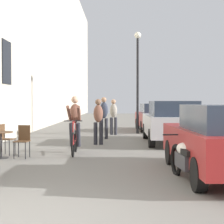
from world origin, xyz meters
The scene contains 13 objects.
building_facade_left centered at (-3.45, 14.00, 6.50)m, with size 0.54×68.00×13.01m.
cafe_table_far centered at (-2.02, 5.47, 0.52)m, with size 0.64×0.64×0.72m.
cafe_chair_far_toward_street centered at (-2.09, 6.04, 0.52)m, with size 0.46×0.46×0.89m.
cafe_chair_far_toward_wall centered at (-1.43, 5.55, 0.52)m, with size 0.42×0.42×0.89m.
cyclist_on_bicycle centered at (-0.11, 6.40, 0.81)m, with size 0.52×1.76×1.74m.
pedestrian_near centered at (0.47, 8.66, 0.92)m, with size 0.37×0.29×1.64m.
pedestrian_mid centered at (0.59, 10.73, 0.98)m, with size 0.36×0.26×1.73m.
pedestrian_far centered at (0.97, 12.59, 0.93)m, with size 0.36×0.26×1.66m.
street_lamp centered at (2.13, 13.21, 3.11)m, with size 0.32×0.32×4.90m.
parked_car_nearest centered at (3.30, 3.07, 0.77)m, with size 1.86×4.20×1.48m.
parked_car_second centered at (3.15, 9.12, 0.81)m, with size 1.88×4.41×1.57m.
parked_car_third centered at (3.12, 14.94, 0.75)m, with size 1.86×4.14×1.45m.
parked_motorcycle centered at (2.48, 2.58, 0.40)m, with size 0.62×2.14×0.92m.
Camera 1 is at (1.18, -4.37, 1.53)m, focal length 58.39 mm.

